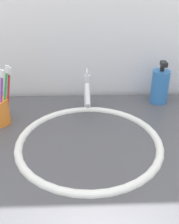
% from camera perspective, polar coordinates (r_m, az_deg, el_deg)
% --- Properties ---
extents(tiled_wall_back, '(2.38, 0.04, 2.40)m').
position_cam_1_polar(tiled_wall_back, '(1.05, -0.79, 20.61)').
color(tiled_wall_back, silver).
rests_on(tiled_wall_back, ground).
extents(sink_basin, '(0.44, 0.44, 0.12)m').
position_cam_1_polar(sink_basin, '(0.84, 0.07, -8.77)').
color(sink_basin, white).
rests_on(sink_basin, vanity_counter).
extents(faucet, '(0.02, 0.15, 0.14)m').
position_cam_1_polar(faucet, '(0.97, -0.36, 4.17)').
color(faucet, silver).
rests_on(faucet, sink_basin).
extents(toothbrush_purple, '(0.05, 0.03, 0.19)m').
position_cam_1_polar(toothbrush_purple, '(0.89, -17.98, 3.55)').
color(toothbrush_purple, purple).
rests_on(toothbrush_purple, toothbrush_cup).
extents(toothbrush_green, '(0.05, 0.01, 0.20)m').
position_cam_1_polar(toothbrush_green, '(0.91, -17.23, 4.19)').
color(toothbrush_green, green).
rests_on(toothbrush_green, toothbrush_cup).
extents(toothbrush_red, '(0.04, 0.01, 0.19)m').
position_cam_1_polar(toothbrush_red, '(0.92, -16.64, 4.20)').
color(toothbrush_red, red).
rests_on(toothbrush_red, toothbrush_cup).
extents(soap_dispenser, '(0.07, 0.07, 0.16)m').
position_cam_1_polar(soap_dispenser, '(1.07, 14.54, 5.29)').
color(soap_dispenser, '#3372BF').
rests_on(soap_dispenser, vanity_counter).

